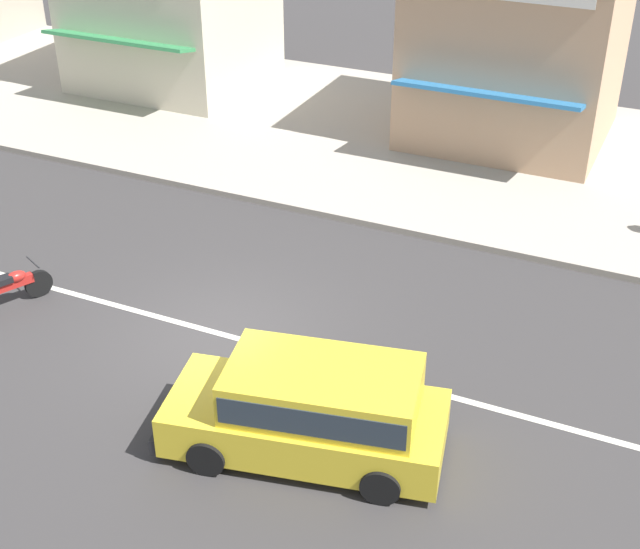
# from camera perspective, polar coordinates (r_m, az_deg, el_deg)

# --- Properties ---
(ground_plane) EXTENTS (160.00, 160.00, 0.00)m
(ground_plane) POSITION_cam_1_polar(r_m,az_deg,el_deg) (16.78, -6.18, -3.86)
(ground_plane) COLOR #383535
(lane_centre_stripe) EXTENTS (50.40, 0.14, 0.01)m
(lane_centre_stripe) POSITION_cam_1_polar(r_m,az_deg,el_deg) (16.78, -6.18, -3.85)
(lane_centre_stripe) COLOR silver
(lane_centre_stripe) RESTS_ON ground
(kerb_strip) EXTENTS (68.00, 10.00, 0.15)m
(kerb_strip) POSITION_cam_1_polar(r_m,az_deg,el_deg) (24.88, 5.58, 8.48)
(kerb_strip) COLOR #ADA393
(kerb_strip) RESTS_ON ground
(minivan_yellow_3) EXTENTS (4.64, 2.60, 1.56)m
(minivan_yellow_3) POSITION_cam_1_polar(r_m,az_deg,el_deg) (13.68, -0.46, -8.49)
(minivan_yellow_3) COLOR yellow
(minivan_yellow_3) RESTS_ON ground
(motorcycle_0) EXTENTS (0.96, 1.70, 0.80)m
(motorcycle_0) POSITION_cam_1_polar(r_m,az_deg,el_deg) (18.31, -19.37, -0.82)
(motorcycle_0) COLOR black
(motorcycle_0) RESTS_ON ground
(shopfront_corner_warung) EXTENTS (5.24, 5.81, 4.99)m
(shopfront_corner_warung) POSITION_cam_1_polar(r_m,az_deg,el_deg) (24.84, 12.50, 14.17)
(shopfront_corner_warung) COLOR tan
(shopfront_corner_warung) RESTS_ON kerb_strip
(shopfront_far_kios) EXTENTS (5.36, 5.82, 5.09)m
(shopfront_far_kios) POSITION_cam_1_polar(r_m,az_deg,el_deg) (28.98, -9.57, 16.93)
(shopfront_far_kios) COLOR beige
(shopfront_far_kios) RESTS_ON kerb_strip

